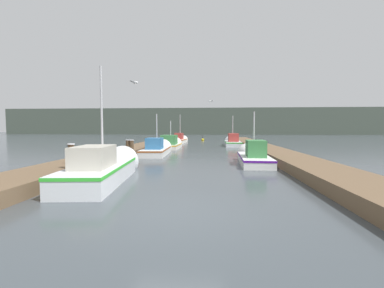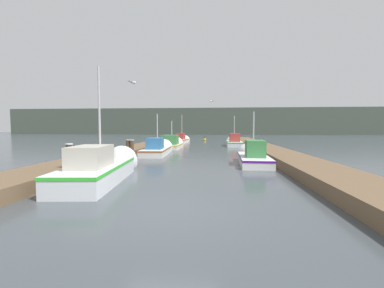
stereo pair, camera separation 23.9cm
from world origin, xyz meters
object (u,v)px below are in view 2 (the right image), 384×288
Objects in this scene: fishing_boat_5 at (182,140)px; channel_buoy at (205,140)px; fishing_boat_1 at (252,156)px; fishing_boat_0 at (104,167)px; fishing_boat_4 at (234,142)px; seagull_1 at (134,83)px; fishing_boat_3 at (172,144)px; mooring_piling_1 at (132,149)px; fishing_boat_2 at (158,149)px; seagull_lead at (211,101)px; mooring_piling_2 at (128,149)px; mooring_piling_0 at (70,162)px.

fishing_boat_5 is 6.24m from channel_buoy.
fishing_boat_0 is at bearing -137.26° from fishing_boat_1.
fishing_boat_4 is 11.73× the size of seagull_1.
fishing_boat_3 is 3.93× the size of mooring_piling_1.
mooring_piling_1 is (-1.30, -8.44, 0.22)m from fishing_boat_3.
channel_buoy is (2.86, 19.90, -0.24)m from fishing_boat_2.
mooring_piling_1 is 6.67m from seagull_1.
fishing_boat_3 is at bearing 36.80° from seagull_1.
fishing_boat_5 is at bearing 86.17° from mooring_piling_1.
seagull_1 is at bearing -72.77° from seagull_lead.
mooring_piling_2 is at bearing 174.79° from fishing_boat_1.
fishing_boat_1 is (6.61, 5.60, -0.10)m from fishing_boat_0.
fishing_boat_0 is 11.64× the size of seagull_lead.
fishing_boat_5 is 4.14× the size of mooring_piling_1.
fishing_boat_0 reaches higher than mooring_piling_1.
mooring_piling_0 is 30.36m from channel_buoy.
fishing_boat_1 is at bearing 34.45° from fishing_boat_0.
channel_buoy is 28.79m from seagull_1.
mooring_piling_1 is (-7.66, 1.07, 0.26)m from fishing_boat_1.
fishing_boat_0 is at bearing -79.00° from mooring_piling_2.
mooring_piling_0 is at bearing -110.03° from fishing_boat_4.
seagull_lead is at bearing -108.26° from fishing_boat_4.
mooring_piling_1 is (-1.09, -3.12, 0.25)m from fishing_boat_2.
mooring_piling_0 is 2.73× the size of seagull_lead.
fishing_boat_3 is 3.40× the size of mooring_piling_0.
seagull_1 reaches higher than channel_buoy.
fishing_boat_2 is 20.11m from channel_buoy.
fishing_boat_1 is 4.06× the size of mooring_piling_0.
mooring_piling_1 is 1.30× the size of channel_buoy.
channel_buoy is (2.79, 5.57, -0.28)m from fishing_boat_5.
fishing_boat_3 is 5.12× the size of channel_buoy.
fishing_boat_1 is 1.13× the size of fishing_boat_5.
channel_buoy is at bearing 79.53° from fishing_boat_2.
fishing_boat_0 is at bearing -81.03° from mooring_piling_1.
fishing_boat_5 is (-6.47, 4.50, 0.01)m from fishing_boat_4.
channel_buoy is 1.81× the size of seagull_lead.
fishing_boat_5 is at bearing -116.61° from channel_buoy.
seagull_lead is (3.97, -11.60, 3.88)m from fishing_boat_5.
mooring_piling_1 is at bearing -90.47° from fishing_boat_5.
seagull_1 is (0.88, 1.23, 3.51)m from fishing_boat_0.
channel_buoy is (2.91, 29.70, -0.33)m from fishing_boat_0.
fishing_boat_2 is 4.83× the size of mooring_piling_1.
mooring_piling_0 is 14.39m from seagull_lead.
seagull_1 is at bearing -68.16° from mooring_piling_2.
seagull_lead reaches higher than mooring_piling_0.
fishing_boat_2 is 14.33m from fishing_boat_5.
mooring_piling_1 is at bearing 0.93° from mooring_piling_2.
channel_buoy is at bearing 101.19° from fishing_boat_1.
seagull_1 reaches higher than fishing_boat_3.
fishing_boat_2 is 11.40× the size of seagull_lead.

